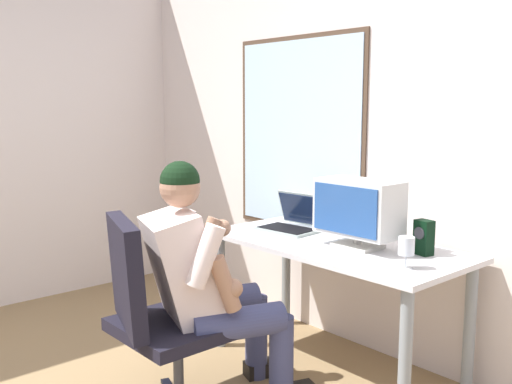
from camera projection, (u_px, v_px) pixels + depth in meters
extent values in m
cube|color=silver|center=(394.00, 136.00, 3.28)|extent=(4.80, 0.06, 2.57)
cube|color=#4C3828|center=(298.00, 135.00, 3.79)|extent=(1.11, 0.01, 1.27)
cube|color=silver|center=(298.00, 135.00, 3.79)|extent=(1.05, 0.02, 1.21)
cylinder|color=gray|center=(221.00, 291.00, 3.52)|extent=(0.06, 0.06, 0.69)
cylinder|color=gray|center=(405.00, 362.00, 2.54)|extent=(0.06, 0.06, 0.69)
cylinder|color=gray|center=(286.00, 274.00, 3.88)|extent=(0.06, 0.06, 0.69)
cylinder|color=gray|center=(469.00, 330.00, 2.90)|extent=(0.06, 0.06, 0.69)
cube|color=silver|center=(334.00, 245.00, 3.16)|extent=(1.45, 0.69, 0.03)
cylinder|color=#3F3F44|center=(178.00, 368.00, 2.80)|extent=(0.05, 0.05, 0.38)
cube|color=black|center=(178.00, 326.00, 2.76)|extent=(0.52, 0.52, 0.06)
cube|color=black|center=(127.00, 274.00, 2.63)|extent=(0.50, 0.25, 0.50)
cylinder|color=#3E4269|center=(238.00, 323.00, 2.72)|extent=(0.29, 0.47, 0.15)
cylinder|color=#3E4269|center=(281.00, 361.00, 2.84)|extent=(0.12, 0.12, 0.45)
cylinder|color=#3E4269|center=(216.00, 302.00, 3.01)|extent=(0.29, 0.47, 0.15)
cylinder|color=#3E4269|center=(256.00, 337.00, 3.13)|extent=(0.12, 0.12, 0.45)
cube|color=black|center=(266.00, 367.00, 3.18)|extent=(0.17, 0.26, 0.08)
cube|color=silver|center=(182.00, 267.00, 2.74)|extent=(0.47, 0.44, 0.55)
sphere|color=#A5765A|center=(180.00, 187.00, 2.68)|extent=(0.19, 0.19, 0.19)
sphere|color=black|center=(180.00, 181.00, 2.68)|extent=(0.19, 0.19, 0.19)
cylinder|color=silver|center=(206.00, 256.00, 2.54)|extent=(0.15, 0.21, 0.29)
cylinder|color=#A5765A|center=(225.00, 284.00, 2.60)|extent=(0.12, 0.17, 0.27)
sphere|color=#A5765A|center=(233.00, 288.00, 2.62)|extent=(0.09, 0.09, 0.09)
cylinder|color=silver|center=(179.00, 235.00, 2.95)|extent=(0.14, 0.20, 0.29)
cylinder|color=#A5765A|center=(206.00, 242.00, 3.01)|extent=(0.13, 0.19, 0.27)
sphere|color=#A5765A|center=(223.00, 228.00, 3.03)|extent=(0.09, 0.09, 0.09)
cube|color=beige|center=(358.00, 245.00, 3.05)|extent=(0.23, 0.19, 0.02)
cylinder|color=beige|center=(358.00, 239.00, 3.05)|extent=(0.04, 0.04, 0.05)
cube|color=silver|center=(359.00, 207.00, 3.02)|extent=(0.44, 0.23, 0.29)
cube|color=#264C8C|center=(344.00, 210.00, 2.94)|extent=(0.40, 0.01, 0.25)
cube|color=#8D9B97|center=(287.00, 230.00, 3.43)|extent=(0.36, 0.25, 0.02)
cube|color=black|center=(287.00, 228.00, 3.43)|extent=(0.33, 0.22, 0.00)
cube|color=#8D9B97|center=(303.00, 209.00, 3.52)|extent=(0.35, 0.11, 0.20)
cube|color=#0F1933|center=(302.00, 209.00, 3.52)|extent=(0.32, 0.09, 0.18)
cylinder|color=silver|center=(406.00, 268.00, 2.66)|extent=(0.07, 0.07, 0.00)
cylinder|color=silver|center=(406.00, 261.00, 2.65)|extent=(0.01, 0.01, 0.06)
cylinder|color=silver|center=(406.00, 246.00, 2.64)|extent=(0.07, 0.07, 0.08)
cylinder|color=#54151F|center=(406.00, 252.00, 2.65)|extent=(0.07, 0.07, 0.02)
cube|color=black|center=(424.00, 237.00, 2.89)|extent=(0.10, 0.08, 0.18)
cylinder|color=#333338|center=(419.00, 233.00, 2.86)|extent=(0.06, 0.02, 0.06)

